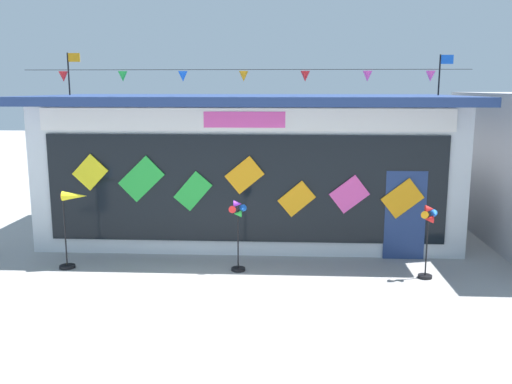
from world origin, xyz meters
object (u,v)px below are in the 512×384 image
object	(u,v)px
kite_shop_building	(251,164)
wind_spinner_center_left	(428,230)
wind_spinner_far_left	(72,213)
wind_spinner_left	(238,226)

from	to	relation	value
kite_shop_building	wind_spinner_center_left	xyz separation A→B (m)	(3.75, -3.41, -0.82)
wind_spinner_center_left	kite_shop_building	bearing A→B (deg)	137.78
wind_spinner_far_left	wind_spinner_center_left	size ratio (longest dim) A/B	1.10
wind_spinner_far_left	wind_spinner_left	distance (m)	3.49
kite_shop_building	wind_spinner_center_left	distance (m)	5.13
wind_spinner_far_left	wind_spinner_center_left	distance (m)	7.32
wind_spinner_left	wind_spinner_center_left	bearing A→B (deg)	-3.69
wind_spinner_left	wind_spinner_center_left	size ratio (longest dim) A/B	1.00
wind_spinner_far_left	wind_spinner_left	bearing A→B (deg)	-0.04
wind_spinner_far_left	wind_spinner_center_left	world-z (taller)	wind_spinner_far_left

